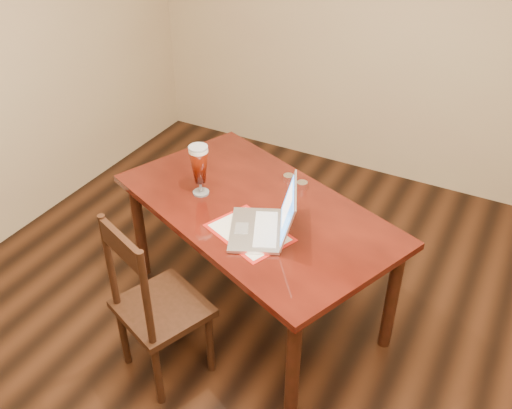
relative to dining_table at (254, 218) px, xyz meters
The scene contains 3 objects.
room_shell 1.36m from the dining_table, 57.20° to the right, with size 4.51×5.01×2.71m.
dining_table is the anchor object (origin of this frame).
dining_chair 0.70m from the dining_table, 107.38° to the right, with size 0.52×0.51×0.97m.
Camera 1 is at (0.75, -1.52, 2.44)m, focal length 40.00 mm.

